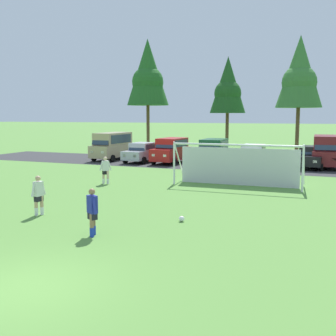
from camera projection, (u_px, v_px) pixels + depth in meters
ground_plane at (205, 187)px, 23.58m from camera, size 400.00×400.00×0.00m
parking_lot_strip at (244, 165)px, 33.79m from camera, size 52.00×8.40×0.01m
soccer_ball at (182, 219)px, 15.89m from camera, size 0.22×0.22×0.22m
soccer_goal at (238, 164)px, 23.93m from camera, size 7.46×2.09×2.57m
player_striker_near at (106, 170)px, 24.62m from camera, size 0.58×0.58×1.64m
player_midfield_center at (92, 212)px, 13.93m from camera, size 0.63×0.53×1.64m
player_defender_far at (39, 195)px, 16.86m from camera, size 0.28×0.73×1.64m
parked_car_slot_far_left at (112, 145)px, 38.00m from camera, size 2.34×4.88×2.52m
parked_car_slot_left at (142, 152)px, 36.09m from camera, size 2.25×4.31×1.72m
parked_car_slot_center_left at (171, 150)px, 35.37m from camera, size 2.39×4.72×2.16m
parked_car_slot_center at (214, 152)px, 33.89m from camera, size 2.21×4.64×2.16m
parked_car_slot_center_right at (253, 155)px, 33.76m from camera, size 2.04×4.20×1.72m
parked_car_slot_right at (312, 157)px, 31.96m from camera, size 2.29×4.33×1.72m
parked_car_slot_far_right at (326, 151)px, 32.32m from camera, size 2.32×4.86×2.52m
tree_left_edge at (148, 74)px, 46.24m from camera, size 4.73×4.73×12.62m
tree_mid_left at (228, 87)px, 45.04m from camera, size 3.93×3.93×10.49m
tree_center_back at (300, 74)px, 39.02m from camera, size 4.36×4.36×11.63m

